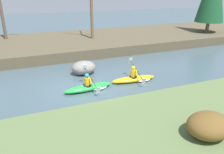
# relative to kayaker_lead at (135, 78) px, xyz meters

# --- Properties ---
(ground_plane) EXTENTS (90.00, 90.00, 0.00)m
(ground_plane) POSITION_rel_kayaker_lead_xyz_m (-2.97, 0.08, -0.20)
(ground_plane) COLOR #425660
(riverbank_far) EXTENTS (44.00, 9.31, 0.83)m
(riverbank_far) POSITION_rel_kayaker_lead_xyz_m (-2.97, 9.68, 0.21)
(riverbank_far) COLOR brown
(riverbank_far) RESTS_ON ground
(bare_tree_upstream) EXTENTS (3.82, 3.78, 6.96)m
(bare_tree_upstream) POSITION_rel_kayaker_lead_xyz_m (-7.41, 12.02, 3.90)
(bare_tree_upstream) COLOR brown
(bare_tree_upstream) RESTS_ON riverbank_far
(bare_tree_mid_upstream) EXTENTS (2.94, 2.91, 5.28)m
(bare_tree_mid_upstream) POSITION_rel_kayaker_lead_xyz_m (0.20, 9.19, 3.12)
(bare_tree_mid_upstream) COLOR brown
(bare_tree_mid_upstream) RESTS_ON riverbank_far
(shrub_clump_third) EXTENTS (1.54, 1.28, 0.83)m
(shrub_clump_third) POSITION_rel_kayaker_lead_xyz_m (-0.61, -6.28, 0.81)
(shrub_clump_third) COLOR brown
(shrub_clump_third) RESTS_ON riverbank_near
(kayaker_lead) EXTENTS (2.78, 2.07, 1.20)m
(kayaker_lead) POSITION_rel_kayaker_lead_xyz_m (0.00, 0.00, 0.00)
(kayaker_lead) COLOR yellow
(kayaker_lead) RESTS_ON ground
(kayaker_middle) EXTENTS (2.79, 2.07, 1.20)m
(kayaker_middle) POSITION_rel_kayaker_lead_xyz_m (-2.86, -0.15, 0.00)
(kayaker_middle) COLOR green
(kayaker_middle) RESTS_ON ground
(boulder_midstream) EXTENTS (1.57, 1.23, 0.89)m
(boulder_midstream) POSITION_rel_kayaker_lead_xyz_m (-2.54, 2.37, 0.25)
(boulder_midstream) COLOR gray
(boulder_midstream) RESTS_ON ground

